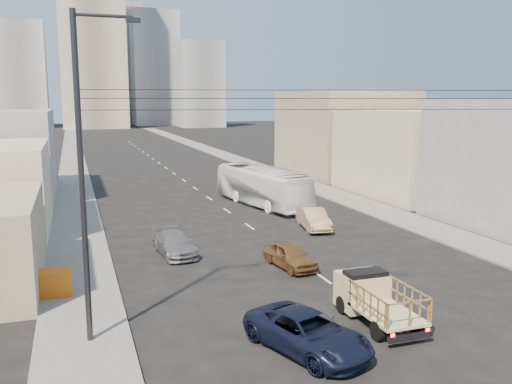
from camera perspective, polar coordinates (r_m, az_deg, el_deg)
ground at (r=21.75m, az=16.55°, el=-15.04°), size 420.00×420.00×0.00m
sidewalk_left at (r=86.43m, az=-18.71°, el=3.23°), size 3.50×180.00×0.12m
sidewalk_right at (r=89.57m, az=-3.49°, el=3.93°), size 3.50×180.00×0.12m
lane_dashes at (r=70.54m, az=-9.05°, el=2.24°), size 0.15×104.00×0.01m
flatbed_pickup at (r=22.88m, az=12.49°, el=-10.64°), size 1.95×4.41×1.90m
navy_pickup at (r=20.15m, az=5.46°, el=-14.50°), size 3.96×5.62×1.42m
city_bus at (r=46.37m, az=0.64°, el=0.61°), size 5.05×12.23×3.32m
sedan_brown at (r=29.48m, az=3.59°, el=-6.67°), size 2.13×4.11×1.34m
sedan_tan at (r=38.22m, az=6.08°, el=-2.82°), size 2.26×4.63×1.46m
sedan_grey at (r=32.14m, az=-8.58°, el=-5.41°), size 2.22×4.66×1.31m
streetlamp_left at (r=20.13m, az=-17.62°, el=2.05°), size 2.36×0.25×12.00m
overhead_wires at (r=21.06m, az=15.35°, el=9.38°), size 23.01×5.02×0.72m
crate_stack at (r=26.82m, az=-20.75°, el=-8.92°), size 1.80×1.20×1.14m
bldg_right_mid at (r=54.18m, az=16.59°, el=4.01°), size 11.00×14.00×8.00m
bldg_right_far at (r=67.98m, az=9.15°, el=6.20°), size 12.00×16.00×10.00m
high_rise_tower at (r=187.33m, az=-16.94°, el=15.69°), size 20.00×20.00×60.00m
midrise_ne at (r=203.47m, az=-10.61°, el=12.59°), size 16.00×16.00×40.00m
midrise_nw at (r=196.66m, az=-23.40°, el=11.21°), size 15.00×15.00×34.00m
midrise_back at (r=217.10m, az=-14.43°, el=12.79°), size 18.00×18.00×44.00m
midrise_east at (r=185.80m, az=-5.91°, el=11.15°), size 14.00×14.00×28.00m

